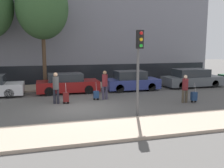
{
  "coord_description": "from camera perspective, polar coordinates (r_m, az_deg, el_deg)",
  "views": [
    {
      "loc": [
        -1.87,
        -12.71,
        3.26
      ],
      "look_at": [
        2.14,
        1.8,
        0.95
      ],
      "focal_mm": 40.0,
      "sensor_mm": 36.0,
      "label": 1
    }
  ],
  "objects": [
    {
      "name": "bare_tree_near_crossing",
      "position": [
        19.38,
        -15.67,
        16.46
      ],
      "size": [
        3.74,
        3.74,
        8.16
      ],
      "color": "#4C3826",
      "rests_on": "sidewalk_far"
    },
    {
      "name": "pedestrian_center",
      "position": [
        15.17,
        -1.65,
        0.2
      ],
      "size": [
        0.35,
        0.34,
        1.77
      ],
      "rotation": [
        0.0,
        0.0,
        -0.01
      ],
      "color": "#383347",
      "rests_on": "ground_plane"
    },
    {
      "name": "ground_plane",
      "position": [
        13.25,
        -6.91,
        -5.58
      ],
      "size": [
        80.0,
        80.0,
        0.0
      ],
      "primitive_type": "plane",
      "color": "#565451"
    },
    {
      "name": "parked_car_1",
      "position": [
        17.7,
        -10.17,
        0.07
      ],
      "size": [
        4.25,
        1.84,
        1.36
      ],
      "color": "maroon",
      "rests_on": "ground_plane"
    },
    {
      "name": "pedestrian_right",
      "position": [
        14.92,
        16.37,
        -0.69
      ],
      "size": [
        0.35,
        0.34,
        1.61
      ],
      "rotation": [
        0.0,
        0.0,
        2.95
      ],
      "color": "#4C4233",
      "rests_on": "ground_plane"
    },
    {
      "name": "building_facade",
      "position": [
        23.71,
        -11.28,
        17.46
      ],
      "size": [
        28.0,
        2.95,
        13.88
      ],
      "color": "slate",
      "rests_on": "ground_plane"
    },
    {
      "name": "traffic_light",
      "position": [
        11.14,
        6.19,
        6.3
      ],
      "size": [
        0.28,
        0.47,
        3.94
      ],
      "color": "#515154",
      "rests_on": "ground_plane"
    },
    {
      "name": "sidewalk_far",
      "position": [
        20.05,
        -9.92,
        -0.59
      ],
      "size": [
        28.0,
        3.0,
        0.12
      ],
      "color": "tan",
      "rests_on": "ground_plane"
    },
    {
      "name": "trolley_right",
      "position": [
        15.22,
        18.22,
        -2.68
      ],
      "size": [
        0.34,
        0.29,
        1.16
      ],
      "color": "navy",
      "rests_on": "ground_plane"
    },
    {
      "name": "parked_car_3",
      "position": [
        20.94,
        17.82,
        1.21
      ],
      "size": [
        4.69,
        1.91,
        1.44
      ],
      "color": "#4C5156",
      "rests_on": "ground_plane"
    },
    {
      "name": "pedestrian_left",
      "position": [
        14.39,
        -12.71,
        -0.45
      ],
      "size": [
        0.34,
        0.34,
        1.78
      ],
      "rotation": [
        0.0,
        0.0,
        2.87
      ],
      "color": "#23232D",
      "rests_on": "ground_plane"
    },
    {
      "name": "parked_car_2",
      "position": [
        18.51,
        4.5,
        0.64
      ],
      "size": [
        3.9,
        1.79,
        1.43
      ],
      "color": "navy",
      "rests_on": "ground_plane"
    },
    {
      "name": "trolley_left",
      "position": [
        14.39,
        -10.48,
        -2.95
      ],
      "size": [
        0.34,
        0.29,
        1.19
      ],
      "color": "maroon",
      "rests_on": "ground_plane"
    },
    {
      "name": "sidewalk_near",
      "position": [
        9.69,
        -3.53,
        -10.57
      ],
      "size": [
        28.0,
        2.5,
        0.12
      ],
      "color": "tan",
      "rests_on": "ground_plane"
    },
    {
      "name": "trolley_center",
      "position": [
        15.17,
        -3.67,
        -2.41
      ],
      "size": [
        0.34,
        0.29,
        1.1
      ],
      "color": "navy",
      "rests_on": "ground_plane"
    }
  ]
}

